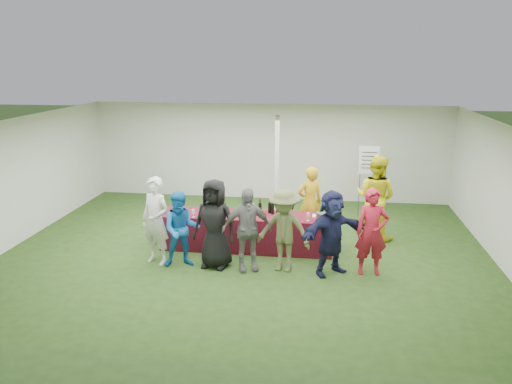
# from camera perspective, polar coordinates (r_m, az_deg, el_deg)

# --- Properties ---
(ground) EXTENTS (60.00, 60.00, 0.00)m
(ground) POSITION_cam_1_polar(r_m,az_deg,el_deg) (10.66, -1.01, -6.54)
(ground) COLOR #284719
(ground) RESTS_ON ground
(tent) EXTENTS (10.00, 10.00, 10.00)m
(tent) POSITION_cam_1_polar(r_m,az_deg,el_deg) (11.33, 2.39, 1.94)
(tent) COLOR white
(tent) RESTS_ON ground
(serving_table) EXTENTS (3.60, 0.80, 0.75)m
(serving_table) POSITION_cam_1_polar(r_m,az_deg,el_deg) (10.58, -1.08, -4.54)
(serving_table) COLOR maroon
(serving_table) RESTS_ON ground
(wine_bottles) EXTENTS (0.67, 0.14, 0.32)m
(wine_bottles) POSITION_cam_1_polar(r_m,az_deg,el_deg) (10.50, 2.03, -1.85)
(wine_bottles) COLOR black
(wine_bottles) RESTS_ON serving_table
(wine_glasses) EXTENTS (2.75, 0.14, 0.16)m
(wine_glasses) POSITION_cam_1_polar(r_m,az_deg,el_deg) (10.27, -4.16, -2.32)
(wine_glasses) COLOR silver
(wine_glasses) RESTS_ON serving_table
(water_bottle) EXTENTS (0.07, 0.07, 0.23)m
(water_bottle) POSITION_cam_1_polar(r_m,az_deg,el_deg) (10.48, -0.28, -1.96)
(water_bottle) COLOR silver
(water_bottle) RESTS_ON serving_table
(bar_towel) EXTENTS (0.25, 0.18, 0.03)m
(bar_towel) POSITION_cam_1_polar(r_m,az_deg,el_deg) (10.39, 7.15, -2.77)
(bar_towel) COLOR white
(bar_towel) RESTS_ON serving_table
(dump_bucket) EXTENTS (0.25, 0.25, 0.18)m
(dump_bucket) POSITION_cam_1_polar(r_m,az_deg,el_deg) (10.11, 7.58, -2.85)
(dump_bucket) COLOR slate
(dump_bucket) RESTS_ON serving_table
(wine_list_sign) EXTENTS (0.50, 0.03, 1.80)m
(wine_list_sign) POSITION_cam_1_polar(r_m,az_deg,el_deg) (12.83, 12.76, 2.99)
(wine_list_sign) COLOR slate
(wine_list_sign) RESTS_ON ground
(staff_pourer) EXTENTS (0.70, 0.60, 1.64)m
(staff_pourer) POSITION_cam_1_polar(r_m,az_deg,el_deg) (11.14, 6.16, -1.20)
(staff_pourer) COLOR gold
(staff_pourer) RESTS_ON ground
(staff_back) EXTENTS (1.14, 1.05, 1.89)m
(staff_back) POSITION_cam_1_polar(r_m,az_deg,el_deg) (11.34, 13.49, -0.59)
(staff_back) COLOR #D3CD12
(staff_back) RESTS_ON ground
(customer_0) EXTENTS (0.74, 0.62, 1.74)m
(customer_0) POSITION_cam_1_polar(r_m,az_deg,el_deg) (9.89, -11.38, -3.25)
(customer_0) COLOR silver
(customer_0) RESTS_ON ground
(customer_1) EXTENTS (0.86, 0.75, 1.49)m
(customer_1) POSITION_cam_1_polar(r_m,az_deg,el_deg) (9.70, -8.52, -4.24)
(customer_1) COLOR blue
(customer_1) RESTS_ON ground
(customer_2) EXTENTS (0.94, 0.70, 1.74)m
(customer_2) POSITION_cam_1_polar(r_m,az_deg,el_deg) (9.56, -4.74, -3.64)
(customer_2) COLOR black
(customer_2) RESTS_ON ground
(customer_3) EXTENTS (1.03, 0.69, 1.62)m
(customer_3) POSITION_cam_1_polar(r_m,az_deg,el_deg) (9.40, -1.06, -4.29)
(customer_3) COLOR slate
(customer_3) RESTS_ON ground
(customer_4) EXTENTS (1.15, 0.83, 1.60)m
(customer_4) POSITION_cam_1_polar(r_m,az_deg,el_deg) (9.38, 3.20, -4.42)
(customer_4) COLOR #535B32
(customer_4) RESTS_ON ground
(customer_5) EXTENTS (1.48, 1.29, 1.62)m
(customer_5) POSITION_cam_1_polar(r_m,az_deg,el_deg) (9.34, 8.64, -4.63)
(customer_5) COLOR #161A3A
(customer_5) RESTS_ON ground
(customer_6) EXTENTS (0.64, 0.45, 1.65)m
(customer_6) POSITION_cam_1_polar(r_m,az_deg,el_deg) (9.46, 13.09, -4.50)
(customer_6) COLOR maroon
(customer_6) RESTS_ON ground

